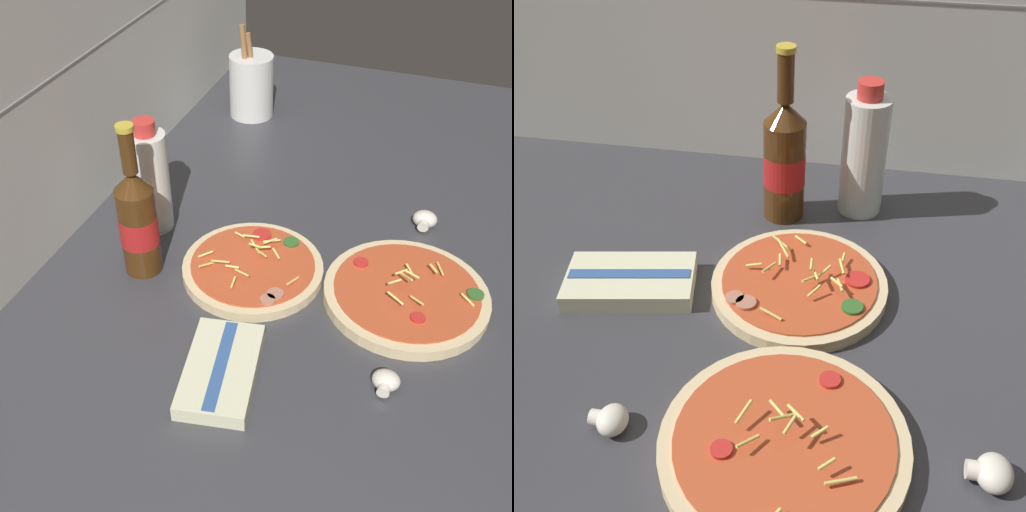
# 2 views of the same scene
# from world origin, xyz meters

# --- Properties ---
(counter_slab) EXTENTS (1.60, 0.90, 0.03)m
(counter_slab) POSITION_xyz_m (0.00, 0.00, 0.01)
(counter_slab) COLOR #38383D
(counter_slab) RESTS_ON ground
(pizza_near) EXTENTS (0.25, 0.25, 0.06)m
(pizza_near) POSITION_xyz_m (-0.04, -0.12, 0.04)
(pizza_near) COLOR beige
(pizza_near) RESTS_ON counter_slab
(pizza_far) EXTENTS (0.23, 0.23, 0.05)m
(pizza_far) POSITION_xyz_m (-0.06, 0.12, 0.03)
(pizza_far) COLOR beige
(pizza_far) RESTS_ON counter_slab
(beer_bottle) EXTENTS (0.06, 0.06, 0.26)m
(beer_bottle) POSITION_xyz_m (-0.11, 0.29, 0.12)
(beer_bottle) COLOR #47280F
(beer_bottle) RESTS_ON counter_slab
(oil_bottle) EXTENTS (0.07, 0.07, 0.21)m
(oil_bottle) POSITION_xyz_m (0.00, 0.33, 0.12)
(oil_bottle) COLOR silver
(oil_bottle) RESTS_ON counter_slab
(mushroom_left) EXTENTS (0.04, 0.04, 0.03)m
(mushroom_left) POSITION_xyz_m (0.16, -0.12, 0.04)
(mushroom_left) COLOR white
(mushroom_left) RESTS_ON counter_slab
(mushroom_right) EXTENTS (0.04, 0.04, 0.03)m
(mushroom_right) POSITION_xyz_m (-0.23, -0.13, 0.04)
(mushroom_right) COLOR white
(mushroom_right) RESTS_ON counter_slab
(dish_towel) EXTENTS (0.18, 0.12, 0.03)m
(dish_towel) POSITION_xyz_m (-0.28, 0.09, 0.04)
(dish_towel) COLOR beige
(dish_towel) RESTS_ON counter_slab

